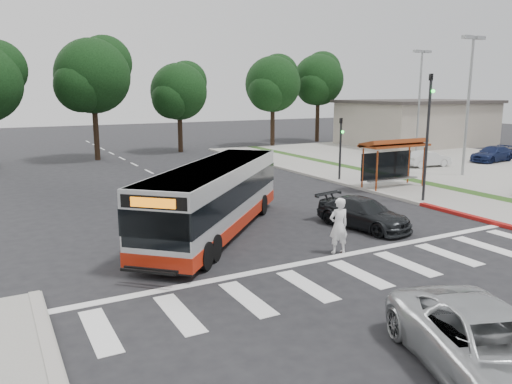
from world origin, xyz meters
TOP-DOWN VIEW (x-y plane):
  - ground at (0.00, 0.00)m, footprint 140.00×140.00m
  - sidewalk_east at (11.00, 8.00)m, footprint 4.00×40.00m
  - curb_east at (9.00, 8.00)m, footprint 0.30×40.00m
  - curb_east_red at (9.00, -2.00)m, footprint 0.32×6.00m
  - parking_lot at (23.00, 10.00)m, footprint 18.00×36.00m
  - commercial_building at (30.00, 22.00)m, footprint 14.00×10.00m
  - building_roof_cap at (30.00, 22.00)m, footprint 14.60×10.60m
  - crosswalk_ladder at (0.00, -5.00)m, footprint 18.00×2.60m
  - bus_shelter at (10.80, 5.10)m, footprint 4.20×1.60m
  - traffic_signal_ne_tall at (9.60, 1.49)m, footprint 0.18×0.37m
  - traffic_signal_ne_short at (9.60, 8.49)m, footprint 0.18×0.37m
  - lot_light_front at (18.00, 6.00)m, footprint 1.90×0.35m
  - lot_light_mid at (24.00, 16.00)m, footprint 1.90×0.35m
  - tree_ne_a at (16.08, 28.06)m, footprint 6.16×5.74m
  - tree_ne_b at (23.08, 30.06)m, footprint 6.16×5.74m
  - tree_north_a at (-1.92, 26.07)m, footprint 6.60×6.15m
  - tree_north_b at (6.07, 28.06)m, footprint 5.72×5.33m
  - transit_bus at (-2.13, 1.42)m, footprint 9.09×9.49m
  - pedestrian at (0.67, -3.00)m, footprint 0.78×0.56m
  - dark_sedan at (3.68, -0.79)m, footprint 2.55×4.56m
  - silver_suv_south at (-1.63, -10.86)m, footprint 4.08×5.80m
  - parked_car_1 at (18.84, 9.85)m, footprint 3.69×1.61m
  - parked_car_3 at (25.45, 9.32)m, footprint 4.37×2.14m

SIDE VIEW (x-z plane):
  - ground at x=0.00m, z-range 0.00..0.00m
  - crosswalk_ladder at x=0.00m, z-range 0.00..0.01m
  - parking_lot at x=23.00m, z-range 0.00..0.10m
  - sidewalk_east at x=11.00m, z-range 0.00..0.12m
  - curb_east at x=9.00m, z-range 0.00..0.15m
  - curb_east_red at x=9.00m, z-range 0.00..0.15m
  - dark_sedan at x=3.68m, z-range 0.00..1.25m
  - parked_car_1 at x=18.84m, z-range 0.10..1.28m
  - parked_car_3 at x=25.45m, z-range 0.10..1.32m
  - silver_suv_south at x=-1.63m, z-range 0.00..1.47m
  - pedestrian at x=0.67m, z-range 0.00..2.02m
  - transit_bus at x=-2.13m, z-range 0.00..2.79m
  - commercial_building at x=30.00m, z-range 0.00..4.40m
  - bus_shelter at x=10.80m, z-range 0.92..3.78m
  - traffic_signal_ne_short at x=9.60m, z-range 0.48..4.48m
  - traffic_signal_ne_tall at x=9.60m, z-range 0.63..7.13m
  - building_roof_cap at x=30.00m, z-range 4.40..4.70m
  - tree_north_b at x=6.07m, z-range 1.45..9.88m
  - lot_light_front at x=18.00m, z-range 1.40..10.41m
  - lot_light_mid at x=24.00m, z-range 1.40..10.41m
  - tree_ne_a at x=16.08m, z-range 1.74..11.04m
  - tree_ne_b at x=23.08m, z-range 1.91..11.93m
  - tree_north_a at x=-1.92m, z-range 1.84..12.01m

